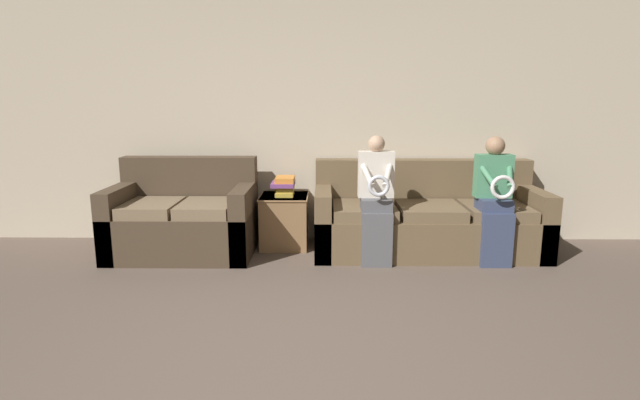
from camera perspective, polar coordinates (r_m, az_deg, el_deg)
The scene contains 7 objects.
wall_back at distance 5.42m, azimuth -1.29°, elevation 8.75°, with size 7.89×0.06×2.55m.
couch_main at distance 5.20m, azimuth 12.04°, elevation -2.29°, with size 2.26×0.90×0.91m.
couch_side at distance 5.19m, azimuth -15.27°, elevation -2.26°, with size 1.39×0.88×0.95m.
child_left_seated at distance 4.69m, azimuth 6.46°, elevation 0.46°, with size 0.34×0.37×1.20m.
child_right_seated at distance 4.92m, azimuth 19.36°, elevation 0.44°, with size 0.34×0.38×1.19m.
side_shelf at distance 5.27m, azimuth -4.08°, elevation -2.31°, with size 0.50×0.53×0.55m.
book_stack at distance 5.19m, azimuth -4.08°, elevation 1.65°, with size 0.23×0.32×0.19m.
Camera 1 is at (0.18, -2.20, 1.54)m, focal length 28.00 mm.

